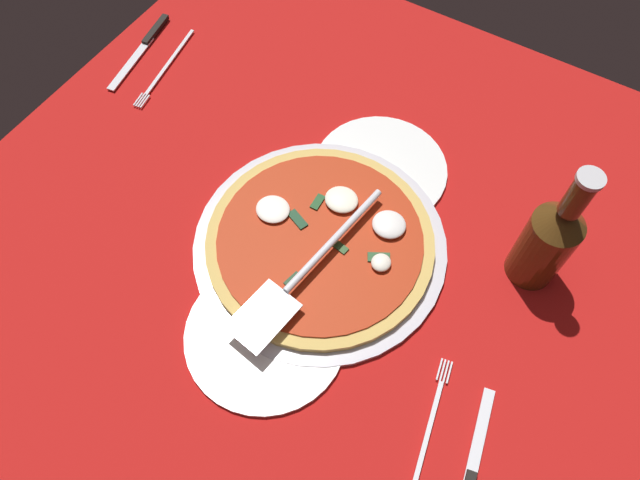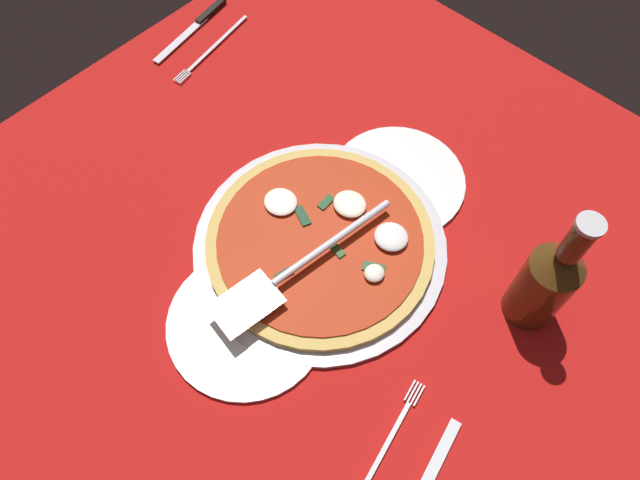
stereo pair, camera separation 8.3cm
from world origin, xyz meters
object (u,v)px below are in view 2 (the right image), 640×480
place_setting_near (205,37)px  beer_bottle (547,281)px  dinner_plate_left (398,181)px  dinner_plate_right (247,323)px  pizza_server (296,268)px  pizza (322,240)px  place_setting_far (403,473)px

place_setting_near → beer_bottle: size_ratio=0.97×
dinner_plate_left → dinner_plate_right: size_ratio=0.96×
pizza_server → place_setting_near: bearing=-108.8°
dinner_plate_left → pizza: bearing=-3.0°
dinner_plate_right → place_setting_near: place_setting_near is taller
pizza → beer_bottle: 30.38cm
pizza → dinner_plate_left: bearing=177.0°
place_setting_far → dinner_plate_right: bearing=77.6°
pizza_server → beer_bottle: size_ratio=1.31×
dinner_plate_left → place_setting_near: size_ratio=0.95×
dinner_plate_right → beer_bottle: 38.94cm
dinner_plate_right → place_setting_near: 56.40cm
dinner_plate_left → place_setting_near: (-0.79, -45.91, -0.15)cm
dinner_plate_left → place_setting_near: place_setting_near is taller
dinner_plate_right → place_setting_far: bearing=89.0°
pizza → beer_bottle: (-11.98, 27.08, 6.81)cm
place_setting_near → dinner_plate_right: bearing=44.6°
pizza_server → beer_bottle: beer_bottle is taller
pizza → place_setting_far: size_ratio=1.68×
pizza_server → beer_bottle: bearing=133.9°
place_setting_near → pizza_server: bearing=53.1°
pizza → pizza_server: pizza_server is taller
dinner_plate_left → place_setting_far: bearing=40.1°
pizza → place_setting_near: 48.21cm
pizza → dinner_plate_right: bearing=3.2°
dinner_plate_left → dinner_plate_right: (31.93, 0.02, 0.00)cm
pizza_server → place_setting_far: bearing=78.6°
place_setting_far → beer_bottle: 29.32cm
place_setting_far → beer_bottle: size_ratio=0.86×
pizza_server → dinner_plate_left: bearing=-170.7°
beer_bottle → place_setting_far: bearing=2.2°
pizza_server → place_setting_far: (9.58, 26.88, -3.83)cm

